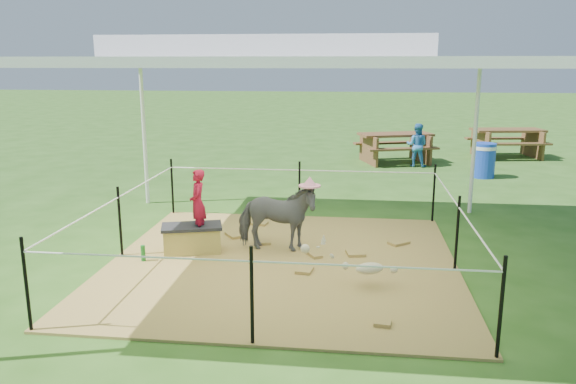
# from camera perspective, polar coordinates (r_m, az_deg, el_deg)

# --- Properties ---
(ground) EXTENTS (90.00, 90.00, 0.00)m
(ground) POSITION_cam_1_polar(r_m,az_deg,el_deg) (7.60, -0.54, -7.28)
(ground) COLOR #2D5919
(ground) RESTS_ON ground
(hay_patch) EXTENTS (4.60, 4.60, 0.03)m
(hay_patch) POSITION_cam_1_polar(r_m,az_deg,el_deg) (7.59, -0.54, -7.17)
(hay_patch) COLOR brown
(hay_patch) RESTS_ON ground
(canopy_tent) EXTENTS (6.30, 6.30, 2.90)m
(canopy_tent) POSITION_cam_1_polar(r_m,az_deg,el_deg) (7.12, -0.59, 13.47)
(canopy_tent) COLOR silver
(canopy_tent) RESTS_ON ground
(rope_fence) EXTENTS (4.54, 4.54, 1.00)m
(rope_fence) POSITION_cam_1_polar(r_m,az_deg,el_deg) (7.40, -0.55, -2.60)
(rope_fence) COLOR black
(rope_fence) RESTS_ON ground
(straw_bale) EXTENTS (0.86, 0.59, 0.35)m
(straw_bale) POSITION_cam_1_polar(r_m,az_deg,el_deg) (8.03, -9.70, -4.81)
(straw_bale) COLOR olive
(straw_bale) RESTS_ON hay_patch
(dark_cloth) EXTENTS (0.92, 0.65, 0.04)m
(dark_cloth) POSITION_cam_1_polar(r_m,az_deg,el_deg) (7.97, -9.76, -3.48)
(dark_cloth) COLOR black
(dark_cloth) RESTS_ON straw_bale
(woman) EXTENTS (0.31, 0.39, 0.93)m
(woman) POSITION_cam_1_polar(r_m,az_deg,el_deg) (7.83, -9.18, -0.39)
(woman) COLOR #A6102B
(woman) RESTS_ON straw_bale
(green_bottle) EXTENTS (0.08, 0.08, 0.22)m
(green_bottle) POSITION_cam_1_polar(r_m,az_deg,el_deg) (7.82, -14.51, -6.03)
(green_bottle) COLOR #176B20
(green_bottle) RESTS_ON hay_patch
(pony) EXTENTS (1.17, 0.57, 0.97)m
(pony) POSITION_cam_1_polar(r_m,az_deg,el_deg) (7.86, -1.19, -2.63)
(pony) COLOR #4E4E53
(pony) RESTS_ON hay_patch
(pink_hat) EXTENTS (0.30, 0.30, 0.14)m
(pink_hat) POSITION_cam_1_polar(r_m,az_deg,el_deg) (7.73, -1.21, 1.33)
(pink_hat) COLOR pink
(pink_hat) RESTS_ON pony
(foal) EXTENTS (1.03, 0.78, 0.51)m
(foal) POSITION_cam_1_polar(r_m,az_deg,el_deg) (6.77, 8.30, -7.45)
(foal) COLOR #C2AF8D
(foal) RESTS_ON hay_patch
(trash_barrel) EXTENTS (0.69, 0.69, 0.81)m
(trash_barrel) POSITION_cam_1_polar(r_m,az_deg,el_deg) (13.88, 19.26, 3.05)
(trash_barrel) COLOR blue
(trash_barrel) RESTS_ON ground
(picnic_table_near) EXTENTS (2.23, 1.90, 0.79)m
(picnic_table_near) POSITION_cam_1_polar(r_m,az_deg,el_deg) (15.34, 10.81, 4.42)
(picnic_table_near) COLOR brown
(picnic_table_near) RESTS_ON ground
(picnic_table_far) EXTENTS (2.13, 1.68, 0.81)m
(picnic_table_far) POSITION_cam_1_polar(r_m,az_deg,el_deg) (17.08, 21.32, 4.64)
(picnic_table_far) COLOR #52391C
(picnic_table_far) RESTS_ON ground
(distant_person) EXTENTS (0.63, 0.54, 1.11)m
(distant_person) POSITION_cam_1_polar(r_m,az_deg,el_deg) (14.83, 12.95, 4.66)
(distant_person) COLOR #3277BC
(distant_person) RESTS_ON ground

